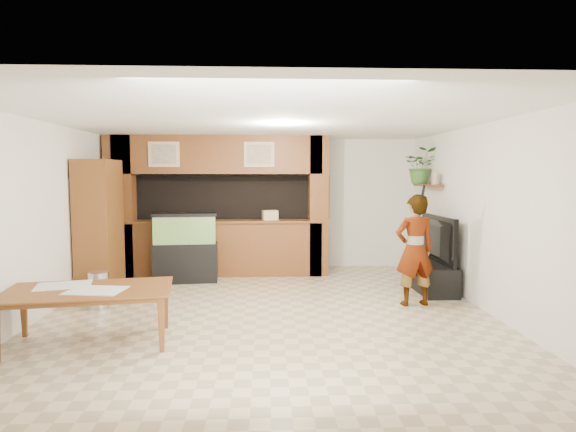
{
  "coord_description": "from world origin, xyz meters",
  "views": [
    {
      "loc": [
        -0.04,
        -6.49,
        1.9
      ],
      "look_at": [
        0.29,
        0.6,
        1.28
      ],
      "focal_mm": 30.0,
      "sensor_mm": 36.0,
      "label": 1
    }
  ],
  "objects_px": {
    "pantry_cabinet": "(99,226)",
    "television": "(430,239)",
    "person": "(415,250)",
    "dining_table": "(89,317)",
    "aquarium": "(185,248)"
  },
  "relations": [
    {
      "from": "pantry_cabinet",
      "to": "television",
      "type": "bearing_deg",
      "value": -1.14
    },
    {
      "from": "person",
      "to": "dining_table",
      "type": "relative_size",
      "value": 0.9
    },
    {
      "from": "aquarium",
      "to": "person",
      "type": "distance_m",
      "value": 3.94
    },
    {
      "from": "aquarium",
      "to": "person",
      "type": "relative_size",
      "value": 0.76
    },
    {
      "from": "pantry_cabinet",
      "to": "television",
      "type": "relative_size",
      "value": 1.61
    },
    {
      "from": "dining_table",
      "to": "television",
      "type": "bearing_deg",
      "value": 18.29
    },
    {
      "from": "television",
      "to": "person",
      "type": "distance_m",
      "value": 1.06
    },
    {
      "from": "pantry_cabinet",
      "to": "person",
      "type": "bearing_deg",
      "value": -11.89
    },
    {
      "from": "person",
      "to": "dining_table",
      "type": "xyz_separation_m",
      "value": [
        -4.11,
        -1.46,
        -0.49
      ]
    },
    {
      "from": "person",
      "to": "aquarium",
      "type": "bearing_deg",
      "value": -33.74
    },
    {
      "from": "pantry_cabinet",
      "to": "aquarium",
      "type": "relative_size",
      "value": 1.74
    },
    {
      "from": "aquarium",
      "to": "person",
      "type": "xyz_separation_m",
      "value": [
        3.56,
        -1.68,
        0.21
      ]
    },
    {
      "from": "aquarium",
      "to": "television",
      "type": "relative_size",
      "value": 0.92
    },
    {
      "from": "television",
      "to": "dining_table",
      "type": "bearing_deg",
      "value": 114.61
    },
    {
      "from": "pantry_cabinet",
      "to": "television",
      "type": "xyz_separation_m",
      "value": [
        5.35,
        -0.11,
        -0.22
      ]
    }
  ]
}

